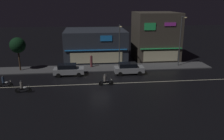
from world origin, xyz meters
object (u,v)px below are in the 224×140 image
(pedestrian_on_sidewalk, at_px, (91,61))
(motorcycle_opposite_lane, at_px, (106,81))
(parked_car_near_kerb, at_px, (68,70))
(parked_car_trailing, at_px, (129,68))
(motorcycle_following, at_px, (4,82))
(traffic_cone, at_px, (58,74))
(motorcycle_lead, at_px, (22,88))
(streetlamp_mid, at_px, (181,37))
(streetlamp_west, at_px, (120,42))

(pedestrian_on_sidewalk, xyz_separation_m, motorcycle_opposite_lane, (1.59, -8.45, -0.43))
(parked_car_near_kerb, distance_m, parked_car_trailing, 8.74)
(motorcycle_following, height_order, traffic_cone, motorcycle_following)
(parked_car_trailing, xyz_separation_m, motorcycle_lead, (-13.62, -5.79, -0.24))
(parked_car_near_kerb, bearing_deg, motorcycle_opposite_lane, 136.11)
(streetlamp_mid, distance_m, motorcycle_following, 26.40)
(motorcycle_opposite_lane, bearing_deg, streetlamp_west, -117.52)
(streetlamp_west, height_order, motorcycle_lead, streetlamp_west)
(parked_car_near_kerb, bearing_deg, streetlamp_west, -156.50)
(streetlamp_mid, bearing_deg, parked_car_trailing, -161.01)
(streetlamp_west, relative_size, traffic_cone, 12.10)
(streetlamp_west, bearing_deg, streetlamp_mid, -4.13)
(pedestrian_on_sidewalk, bearing_deg, parked_car_trailing, -139.74)
(motorcycle_lead, bearing_deg, parked_car_near_kerb, -129.09)
(streetlamp_mid, height_order, pedestrian_on_sidewalk, streetlamp_mid)
(streetlamp_west, relative_size, motorcycle_following, 3.50)
(motorcycle_opposite_lane, bearing_deg, traffic_cone, -44.74)
(traffic_cone, bearing_deg, motorcycle_following, -146.61)
(streetlamp_mid, distance_m, pedestrian_on_sidewalk, 14.71)
(motorcycle_following, bearing_deg, streetlamp_west, 30.86)
(parked_car_trailing, distance_m, traffic_cone, 10.22)
(motorcycle_lead, bearing_deg, streetlamp_west, -143.68)
(motorcycle_following, xyz_separation_m, traffic_cone, (6.14, 4.05, -0.36))
(parked_car_trailing, bearing_deg, motorcycle_following, -167.26)
(motorcycle_lead, relative_size, motorcycle_following, 1.00)
(parked_car_near_kerb, relative_size, motorcycle_lead, 2.26)
(streetlamp_west, height_order, parked_car_trailing, streetlamp_west)
(motorcycle_following, distance_m, motorcycle_opposite_lane, 12.60)
(parked_car_trailing, relative_size, motorcycle_lead, 2.26)
(motorcycle_opposite_lane, bearing_deg, motorcycle_lead, -0.25)
(motorcycle_following, bearing_deg, motorcycle_lead, -32.55)
(streetlamp_west, distance_m, traffic_cone, 10.67)
(pedestrian_on_sidewalk, distance_m, parked_car_near_kerb, 5.00)
(pedestrian_on_sidewalk, xyz_separation_m, motorcycle_following, (-10.99, -7.68, -0.43))
(pedestrian_on_sidewalk, height_order, traffic_cone, pedestrian_on_sidewalk)
(parked_car_near_kerb, distance_m, traffic_cone, 1.58)
(streetlamp_west, relative_size, streetlamp_mid, 0.84)
(motorcycle_following, bearing_deg, traffic_cone, 38.61)
(streetlamp_mid, xyz_separation_m, motorcycle_opposite_lane, (-12.62, -7.52, -4.15))
(parked_car_trailing, xyz_separation_m, traffic_cone, (-10.20, 0.35, -0.59))
(streetlamp_mid, xyz_separation_m, parked_car_near_kerb, (-17.59, -2.74, -3.91))
(pedestrian_on_sidewalk, bearing_deg, motorcycle_lead, 126.72)
(parked_car_trailing, height_order, traffic_cone, parked_car_trailing)
(motorcycle_lead, distance_m, motorcycle_following, 3.43)
(traffic_cone, bearing_deg, motorcycle_opposite_lane, -36.84)
(motorcycle_following, xyz_separation_m, motorcycle_opposite_lane, (12.57, -0.78, 0.00))
(parked_car_near_kerb, height_order, motorcycle_lead, parked_car_near_kerb)
(streetlamp_west, distance_m, parked_car_trailing, 5.02)
(motorcycle_lead, xyz_separation_m, motorcycle_following, (-2.71, 2.10, 0.00))
(pedestrian_on_sidewalk, relative_size, parked_car_trailing, 0.46)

